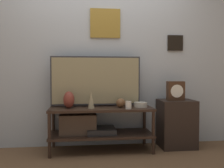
# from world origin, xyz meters

# --- Properties ---
(ground_plane) EXTENTS (12.00, 12.00, 0.00)m
(ground_plane) POSITION_xyz_m (0.00, 0.00, 0.00)
(ground_plane) COLOR brown
(wall_back) EXTENTS (6.40, 0.08, 2.70)m
(wall_back) POSITION_xyz_m (0.00, 0.60, 1.35)
(wall_back) COLOR #B2BCC6
(wall_back) RESTS_ON ground_plane
(media_console) EXTENTS (1.31, 0.51, 0.56)m
(media_console) POSITION_xyz_m (-0.11, 0.29, 0.35)
(media_console) COLOR black
(media_console) RESTS_ON ground_plane
(television) EXTENTS (1.17, 0.05, 0.66)m
(television) POSITION_xyz_m (-0.06, 0.40, 0.90)
(television) COLOR #333338
(television) RESTS_ON media_console
(vase_urn_stoneware) EXTENTS (0.14, 0.15, 0.21)m
(vase_urn_stoneware) POSITION_xyz_m (-0.41, 0.27, 0.66)
(vase_urn_stoneware) COLOR brown
(vase_urn_stoneware) RESTS_ON media_console
(vase_round_glass) EXTENTS (0.12, 0.12, 0.12)m
(vase_round_glass) POSITION_xyz_m (0.25, 0.26, 0.62)
(vase_round_glass) COLOR brown
(vase_round_glass) RESTS_ON media_console
(vase_slim_bronze) EXTENTS (0.08, 0.08, 0.21)m
(vase_slim_bronze) POSITION_xyz_m (-0.13, 0.22, 0.66)
(vase_slim_bronze) COLOR tan
(vase_slim_bronze) RESTS_ON media_console
(vase_wide_bowl) EXTENTS (0.17, 0.17, 0.06)m
(vase_wide_bowl) POSITION_xyz_m (0.51, 0.27, 0.59)
(vase_wide_bowl) COLOR beige
(vase_wide_bowl) RESTS_ON media_console
(candle_jar) EXTENTS (0.07, 0.07, 0.10)m
(candle_jar) POSITION_xyz_m (0.32, 0.12, 0.61)
(candle_jar) COLOR silver
(candle_jar) RESTS_ON media_console
(decorative_bust) EXTENTS (0.10, 0.10, 0.15)m
(decorative_bust) POSITION_xyz_m (0.39, 0.50, 0.64)
(decorative_bust) COLOR brown
(decorative_bust) RESTS_ON media_console
(side_table) EXTENTS (0.46, 0.40, 0.64)m
(side_table) POSITION_xyz_m (1.02, 0.35, 0.32)
(side_table) COLOR black
(side_table) RESTS_ON ground_plane
(mantel_clock) EXTENTS (0.23, 0.11, 0.25)m
(mantel_clock) POSITION_xyz_m (0.99, 0.32, 0.76)
(mantel_clock) COLOR #422819
(mantel_clock) RESTS_ON side_table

